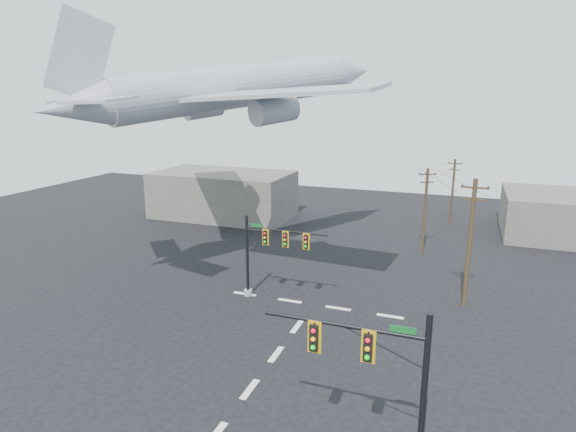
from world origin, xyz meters
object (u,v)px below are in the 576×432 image
at_px(signal_mast_far, 266,253).
at_px(utility_pole_c, 453,191).
at_px(utility_pole_a, 470,241).
at_px(utility_pole_b, 425,210).
at_px(airliner, 238,88).
at_px(signal_mast_near, 386,388).

relative_size(signal_mast_far, utility_pole_c, 0.85).
bearing_deg(utility_pole_a, utility_pole_b, 114.18).
bearing_deg(utility_pole_b, signal_mast_far, -147.64).
xyz_separation_m(utility_pole_b, utility_pole_c, (2.25, 13.09, -0.30)).
distance_m(signal_mast_far, utility_pole_b, 19.46).
relative_size(utility_pole_b, airliner, 0.29).
bearing_deg(airliner, utility_pole_c, -6.52).
height_order(utility_pole_b, utility_pole_c, utility_pole_b).
bearing_deg(airliner, signal_mast_near, -110.19).
xyz_separation_m(signal_mast_near, utility_pole_c, (1.10, 44.55, 0.21)).
bearing_deg(signal_mast_far, signal_mast_near, -52.04).
distance_m(signal_mast_near, signal_mast_far, 19.35).
xyz_separation_m(signal_mast_near, airliner, (-16.94, 21.08, 12.49)).
height_order(utility_pole_a, utility_pole_c, utility_pole_a).
relative_size(signal_mast_near, signal_mast_far, 1.10).
bearing_deg(utility_pole_c, airliner, -116.11).
height_order(utility_pole_b, airliner, airliner).
bearing_deg(airliner, utility_pole_b, -25.65).
distance_m(signal_mast_far, utility_pole_c, 32.06).
height_order(signal_mast_near, utility_pole_a, utility_pole_a).
bearing_deg(utility_pole_a, signal_mast_far, -159.94).
xyz_separation_m(signal_mast_far, utility_pole_b, (10.74, 16.21, 0.80)).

